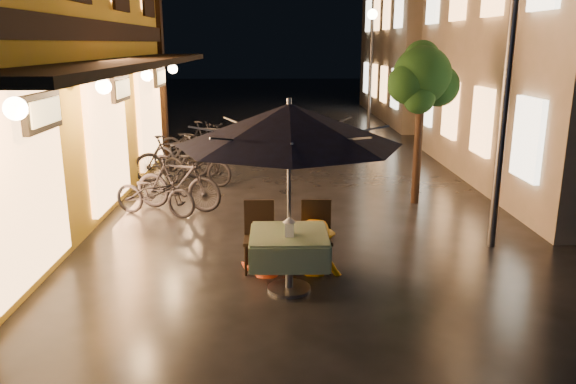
{
  "coord_description": "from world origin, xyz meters",
  "views": [
    {
      "loc": [
        -0.38,
        -6.23,
        3.09
      ],
      "look_at": [
        -0.21,
        1.05,
        1.15
      ],
      "focal_mm": 35.0,
      "sensor_mm": 36.0,
      "label": 1
    }
  ],
  "objects_px": {
    "table_lantern": "(289,225)",
    "bicycle_0": "(155,193)",
    "person_orange": "(264,224)",
    "patio_umbrella": "(289,124)",
    "person_yellow": "(315,221)",
    "cafe_table": "(289,247)",
    "streetlamp_near": "(509,55)"
  },
  "relations": [
    {
      "from": "table_lantern",
      "to": "bicycle_0",
      "type": "relative_size",
      "value": 0.15
    },
    {
      "from": "person_orange",
      "to": "bicycle_0",
      "type": "relative_size",
      "value": 0.86
    },
    {
      "from": "cafe_table",
      "to": "patio_umbrella",
      "type": "bearing_deg",
      "value": 0.0
    },
    {
      "from": "streetlamp_near",
      "to": "person_orange",
      "type": "bearing_deg",
      "value": -164.95
    },
    {
      "from": "streetlamp_near",
      "to": "person_orange",
      "type": "height_order",
      "value": "streetlamp_near"
    },
    {
      "from": "person_orange",
      "to": "person_yellow",
      "type": "distance_m",
      "value": 0.7
    },
    {
      "from": "streetlamp_near",
      "to": "person_yellow",
      "type": "distance_m",
      "value": 3.71
    },
    {
      "from": "person_orange",
      "to": "person_yellow",
      "type": "relative_size",
      "value": 0.94
    },
    {
      "from": "person_orange",
      "to": "bicycle_0",
      "type": "distance_m",
      "value": 3.41
    },
    {
      "from": "streetlamp_near",
      "to": "person_orange",
      "type": "distance_m",
      "value": 4.29
    },
    {
      "from": "table_lantern",
      "to": "bicycle_0",
      "type": "distance_m",
      "value": 4.2
    },
    {
      "from": "patio_umbrella",
      "to": "person_orange",
      "type": "bearing_deg",
      "value": 118.84
    },
    {
      "from": "patio_umbrella",
      "to": "table_lantern",
      "type": "height_order",
      "value": "patio_umbrella"
    },
    {
      "from": "patio_umbrella",
      "to": "person_yellow",
      "type": "xyz_separation_m",
      "value": [
        0.37,
        0.57,
        -1.41
      ]
    },
    {
      "from": "patio_umbrella",
      "to": "table_lantern",
      "type": "distance_m",
      "value": 1.24
    },
    {
      "from": "cafe_table",
      "to": "table_lantern",
      "type": "bearing_deg",
      "value": -90.0
    },
    {
      "from": "streetlamp_near",
      "to": "patio_umbrella",
      "type": "distance_m",
      "value": 3.65
    },
    {
      "from": "streetlamp_near",
      "to": "table_lantern",
      "type": "relative_size",
      "value": 16.92
    },
    {
      "from": "person_yellow",
      "to": "table_lantern",
      "type": "bearing_deg",
      "value": 72.32
    },
    {
      "from": "person_orange",
      "to": "person_yellow",
      "type": "height_order",
      "value": "person_yellow"
    },
    {
      "from": "patio_umbrella",
      "to": "table_lantern",
      "type": "relative_size",
      "value": 11.05
    },
    {
      "from": "person_yellow",
      "to": "cafe_table",
      "type": "bearing_deg",
      "value": 67.11
    },
    {
      "from": "bicycle_0",
      "to": "person_yellow",
      "type": "bearing_deg",
      "value": -115.5
    },
    {
      "from": "table_lantern",
      "to": "person_orange",
      "type": "relative_size",
      "value": 0.18
    },
    {
      "from": "streetlamp_near",
      "to": "cafe_table",
      "type": "distance_m",
      "value": 4.26
    },
    {
      "from": "person_yellow",
      "to": "bicycle_0",
      "type": "relative_size",
      "value": 0.91
    },
    {
      "from": "cafe_table",
      "to": "patio_umbrella",
      "type": "relative_size",
      "value": 0.36
    },
    {
      "from": "patio_umbrella",
      "to": "person_orange",
      "type": "height_order",
      "value": "patio_umbrella"
    },
    {
      "from": "cafe_table",
      "to": "bicycle_0",
      "type": "relative_size",
      "value": 0.61
    },
    {
      "from": "streetlamp_near",
      "to": "bicycle_0",
      "type": "bearing_deg",
      "value": 162.61
    },
    {
      "from": "streetlamp_near",
      "to": "cafe_table",
      "type": "height_order",
      "value": "streetlamp_near"
    },
    {
      "from": "table_lantern",
      "to": "patio_umbrella",
      "type": "bearing_deg",
      "value": 90.0
    }
  ]
}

